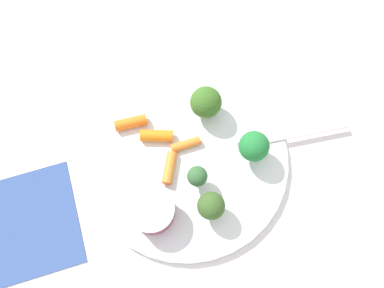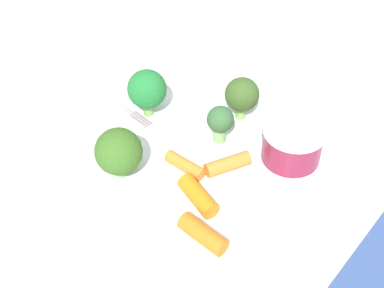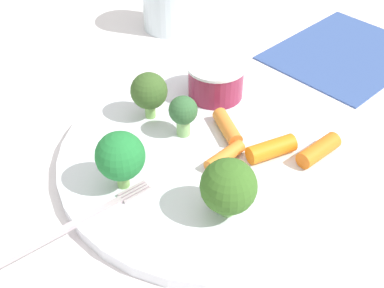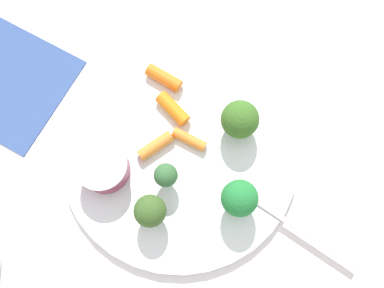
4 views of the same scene
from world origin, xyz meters
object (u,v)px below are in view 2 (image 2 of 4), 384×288
broccoli_floret_3 (220,121)px  carrot_stick_3 (198,196)px  broccoli_floret_0 (242,95)px  plate (199,166)px  sauce_cup (292,144)px  broccoli_floret_2 (150,88)px  broccoli_floret_1 (119,152)px  carrot_stick_1 (203,234)px  carrot_stick_0 (183,163)px  fork (102,93)px  carrot_stick_2 (228,164)px

broccoli_floret_3 → carrot_stick_3: size_ratio=0.92×
broccoli_floret_0 → broccoli_floret_3: (0.02, -0.04, -0.00)m
plate → sauce_cup: sauce_cup is taller
sauce_cup → broccoli_floret_2: bearing=-152.0°
broccoli_floret_1 → carrot_stick_1: bearing=8.8°
broccoli_floret_2 → carrot_stick_3: broccoli_floret_2 is taller
broccoli_floret_1 → carrot_stick_0: broccoli_floret_1 is taller
broccoli_floret_3 → plate: bearing=-69.6°
carrot_stick_1 → fork: size_ratio=0.28×
plate → broccoli_floret_0: size_ratio=5.90×
carrot_stick_1 → fork: bearing=172.7°
sauce_cup → broccoli_floret_1: (-0.08, -0.15, 0.01)m
broccoli_floret_2 → broccoli_floret_3: (0.08, 0.03, -0.01)m
plate → broccoli_floret_0: 0.09m
sauce_cup → broccoli_floret_3: broccoli_floret_3 is taller
plate → carrot_stick_1: (0.08, -0.06, 0.01)m
sauce_cup → fork: size_ratio=0.37×
carrot_stick_3 → carrot_stick_1: bearing=-31.0°
broccoli_floret_1 → broccoli_floret_2: (-0.06, 0.08, 0.00)m
broccoli_floret_3 → fork: bearing=-156.7°
carrot_stick_2 → plate: bearing=-144.8°
broccoli_floret_2 → carrot_stick_0: (0.09, -0.02, -0.03)m
carrot_stick_3 → broccoli_floret_3: bearing=128.8°
plate → fork: (-0.16, -0.02, 0.01)m
broccoli_floret_3 → carrot_stick_2: broccoli_floret_3 is taller
carrot_stick_1 → carrot_stick_2: bearing=127.4°
carrot_stick_2 → broccoli_floret_3: bearing=152.5°
broccoli_floret_0 → broccoli_floret_1: (-0.00, -0.15, -0.00)m
carrot_stick_1 → fork: 0.24m
carrot_stick_2 → fork: bearing=-167.1°
broccoli_floret_1 → broccoli_floret_3: (0.02, 0.11, -0.00)m
sauce_cup → broccoli_floret_3: size_ratio=1.44×
broccoli_floret_3 → broccoli_floret_0: bearing=110.9°
broccoli_floret_0 → carrot_stick_0: 0.10m
plate → broccoli_floret_3: (-0.01, 0.04, 0.03)m
sauce_cup → broccoli_floret_0: broccoli_floret_0 is taller
broccoli_floret_1 → carrot_stick_1: broccoli_floret_1 is taller
broccoli_floret_2 → carrot_stick_2: 0.12m
sauce_cup → carrot_stick_0: sauce_cup is taller
plate → broccoli_floret_1: size_ratio=5.50×
broccoli_floret_2 → carrot_stick_2: bearing=6.5°
carrot_stick_0 → plate: bearing=76.9°
sauce_cup → fork: 0.23m
sauce_cup → broccoli_floret_2: size_ratio=1.11×
broccoli_floret_1 → plate: bearing=65.9°
carrot_stick_1 → carrot_stick_2: (-0.06, 0.07, -0.00)m
broccoli_floret_3 → carrot_stick_1: 0.13m
carrot_stick_1 → sauce_cup: bearing=102.8°
carrot_stick_0 → carrot_stick_3: bearing=-17.8°
broccoli_floret_1 → broccoli_floret_2: bearing=129.4°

